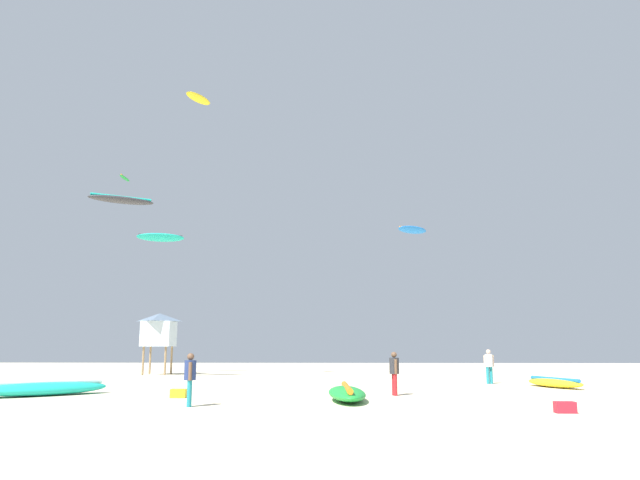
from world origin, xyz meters
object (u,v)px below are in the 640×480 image
object	(u,v)px
kite_grounded_near	(554,383)
kite_grounded_mid	(347,393)
kite_aloft_2	(161,237)
person_left	(394,370)
lifeguard_tower	(159,329)
cooler_box	(178,393)
kite_aloft_4	(198,98)
kite_aloft_1	(121,200)
kite_aloft_3	(125,178)
kite_grounded_far	(42,388)
person_midground	(489,364)
person_foreground	(190,375)
kite_aloft_5	(412,230)
gear_bag	(565,407)

from	to	relation	value
kite_grounded_near	kite_grounded_mid	world-z (taller)	kite_grounded_mid
kite_aloft_2	person_left	bearing A→B (deg)	-50.93
kite_grounded_near	lifeguard_tower	size ratio (longest dim) A/B	0.96
kite_grounded_mid	cooler_box	distance (m)	6.34
kite_aloft_4	kite_grounded_mid	bearing A→B (deg)	-57.56
kite_grounded_near	lifeguard_tower	xyz separation A→B (m)	(-22.47, 12.32, 2.83)
kite_aloft_1	kite_aloft_3	xyz separation A→B (m)	(-6.71, 18.23, 6.66)
kite_grounded_far	kite_aloft_4	distance (m)	21.85
lifeguard_tower	kite_aloft_2	distance (m)	6.91
person_midground	kite_grounded_far	world-z (taller)	person_midground
kite_grounded_near	kite_aloft_3	xyz separation A→B (m)	(-29.91, 24.10, 17.07)
person_left	kite_aloft_2	world-z (taller)	kite_aloft_2
person_foreground	person_left	xyz separation A→B (m)	(6.89, 4.67, 0.00)
person_midground	kite_aloft_2	bearing A→B (deg)	43.96
person_left	kite_aloft_1	world-z (taller)	kite_aloft_1
kite_grounded_near	kite_aloft_3	bearing A→B (deg)	141.14
kite_aloft_1	kite_aloft_2	size ratio (longest dim) A/B	1.10
cooler_box	kite_aloft_3	bearing A→B (deg)	114.59
person_midground	kite_grounded_far	bearing A→B (deg)	95.40
kite_aloft_3	kite_grounded_near	bearing A→B (deg)	-38.86
person_left	kite_grounded_far	distance (m)	13.68
person_midground	cooler_box	size ratio (longest dim) A/B	3.10
kite_grounded_mid	kite_grounded_far	xyz separation A→B (m)	(-11.77, 1.77, 0.02)
kite_grounded_far	person_midground	bearing A→B (deg)	23.44
kite_grounded_far	kite_aloft_4	size ratio (longest dim) A/B	2.06
kite_aloft_2	kite_aloft_4	distance (m)	11.00
kite_aloft_1	kite_aloft_5	xyz separation A→B (m)	(19.41, 15.53, 1.07)
person_left	kite_grounded_mid	xyz separation A→B (m)	(-1.88, -2.36, -0.71)
person_left	kite_grounded_mid	bearing A→B (deg)	39.91
kite_aloft_4	person_foreground	bearing A→B (deg)	-75.71
kite_aloft_1	kite_aloft_2	bearing A→B (deg)	89.38
lifeguard_tower	kite_aloft_4	size ratio (longest dim) A/B	1.83
kite_grounded_mid	cooler_box	world-z (taller)	kite_grounded_mid
gear_bag	kite_aloft_4	distance (m)	29.86
kite_grounded_near	cooler_box	size ratio (longest dim) A/B	7.14
person_foreground	kite_aloft_4	size ratio (longest dim) A/B	0.74
person_foreground	cooler_box	bearing A→B (deg)	-83.82
lifeguard_tower	kite_grounded_far	bearing A→B (deg)	-86.96
kite_grounded_far	cooler_box	xyz separation A→B (m)	(5.52, -0.73, -0.13)
person_left	kite_aloft_5	distance (m)	28.79
person_left	cooler_box	bearing A→B (deg)	-2.34
kite_grounded_far	lifeguard_tower	xyz separation A→B (m)	(-0.95, 17.90, 2.77)
person_foreground	person_left	bearing A→B (deg)	-159.90
kite_grounded_near	kite_grounded_far	world-z (taller)	kite_grounded_far
lifeguard_tower	gear_bag	world-z (taller)	lifeguard_tower
person_midground	kite_aloft_1	size ratio (longest dim) A/B	0.45
person_midground	lifeguard_tower	bearing A→B (deg)	46.51
kite_grounded_mid	kite_aloft_2	world-z (taller)	kite_aloft_2
lifeguard_tower	kite_aloft_1	bearing A→B (deg)	-96.48
kite_aloft_1	kite_aloft_3	distance (m)	20.53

